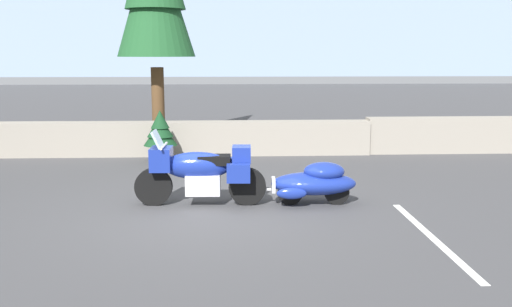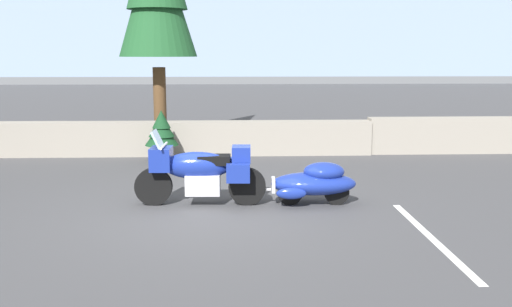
{
  "view_description": "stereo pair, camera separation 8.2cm",
  "coord_description": "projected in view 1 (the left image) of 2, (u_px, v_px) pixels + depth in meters",
  "views": [
    {
      "loc": [
        0.28,
        -9.46,
        2.66
      ],
      "look_at": [
        0.79,
        0.86,
        0.85
      ],
      "focal_mm": 40.57,
      "sensor_mm": 36.0,
      "label": 1
    },
    {
      "loc": [
        0.36,
        -9.47,
        2.66
      ],
      "look_at": [
        0.79,
        0.86,
        0.85
      ],
      "focal_mm": 40.57,
      "sensor_mm": 36.0,
      "label": 2
    }
  ],
  "objects": [
    {
      "name": "distant_ridgeline",
      "position": [
        225.0,
        22.0,
        102.41
      ],
      "size": [
        240.0,
        80.0,
        16.0
      ],
      "primitive_type": "cube",
      "color": "#7F93AD",
      "rests_on": "ground"
    },
    {
      "name": "parking_stripe_marker",
      "position": [
        432.0,
        237.0,
        8.44
      ],
      "size": [
        0.12,
        3.6,
        0.01
      ],
      "primitive_type": "cube",
      "color": "silver",
      "rests_on": "ground"
    },
    {
      "name": "touring_motorcycle",
      "position": [
        200.0,
        170.0,
        10.12
      ],
      "size": [
        2.31,
        0.78,
        1.33
      ],
      "color": "black",
      "rests_on": "ground"
    },
    {
      "name": "car_shaped_trailer",
      "position": [
        314.0,
        182.0,
        10.19
      ],
      "size": [
        2.21,
        0.8,
        0.76
      ],
      "color": "black",
      "rests_on": "ground"
    },
    {
      "name": "ground_plane",
      "position": [
        212.0,
        212.0,
        9.75
      ],
      "size": [
        80.0,
        80.0,
        0.0
      ],
      "primitive_type": "plane",
      "color": "#424244"
    },
    {
      "name": "pine_sapling_near",
      "position": [
        160.0,
        130.0,
        14.11
      ],
      "size": [
        0.82,
        0.82,
        1.28
      ],
      "color": "brown",
      "rests_on": "ground"
    },
    {
      "name": "stone_guard_wall",
      "position": [
        211.0,
        138.0,
        15.17
      ],
      "size": [
        24.0,
        0.6,
        0.95
      ],
      "color": "gray",
      "rests_on": "ground"
    }
  ]
}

